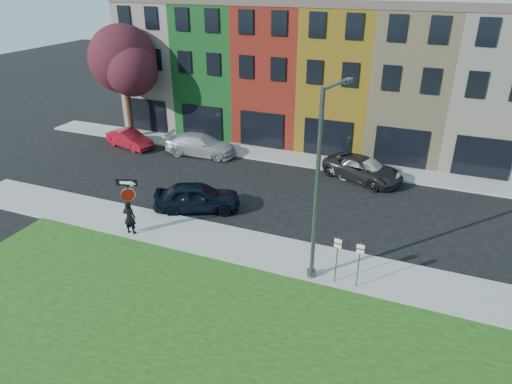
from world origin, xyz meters
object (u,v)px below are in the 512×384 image
at_px(stop_sign, 128,196).
at_px(street_lamp, 319,188).
at_px(sedan_near, 197,197).
at_px(man, 130,218).

bearing_deg(stop_sign, street_lamp, -16.30).
bearing_deg(sedan_near, street_lamp, -138.87).
xyz_separation_m(sedan_near, street_lamp, (7.71, -3.55, 3.48)).
height_order(man, street_lamp, street_lamp).
relative_size(stop_sign, sedan_near, 0.60).
bearing_deg(street_lamp, man, -166.23).
height_order(stop_sign, street_lamp, street_lamp).
xyz_separation_m(stop_sign, street_lamp, (9.35, 0.19, 2.00)).
height_order(sedan_near, street_lamp, street_lamp).
distance_m(stop_sign, man, 1.30).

